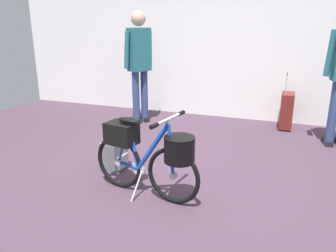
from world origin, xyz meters
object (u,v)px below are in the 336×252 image
(folding_bike_foreground, at_px, (149,153))
(visitor_near_wall, at_px, (139,60))
(backpack_on_floor, at_px, (114,156))
(rolling_suitcase, at_px, (287,110))

(folding_bike_foreground, distance_m, visitor_near_wall, 2.47)
(backpack_on_floor, bearing_deg, visitor_near_wall, 105.83)
(rolling_suitcase, bearing_deg, visitor_near_wall, -168.02)
(folding_bike_foreground, height_order, rolling_suitcase, rolling_suitcase)
(rolling_suitcase, relative_size, backpack_on_floor, 2.62)
(folding_bike_foreground, distance_m, backpack_on_floor, 0.76)
(folding_bike_foreground, distance_m, rolling_suitcase, 2.84)
(backpack_on_floor, bearing_deg, rolling_suitcase, 52.38)
(folding_bike_foreground, xyz_separation_m, backpack_on_floor, (-0.59, 0.41, -0.26))
(visitor_near_wall, height_order, backpack_on_floor, visitor_near_wall)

